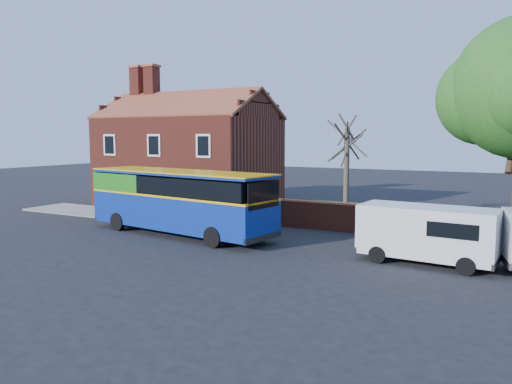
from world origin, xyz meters
The scene contains 9 objects.
ground centered at (0.00, 0.00, 0.00)m, with size 120.00×120.00×0.00m, color black.
pavement centered at (-7.00, 5.75, 0.06)m, with size 18.00×3.50×0.12m, color gray.
kerb centered at (-7.00, 4.00, 0.07)m, with size 18.00×0.15×0.14m, color slate.
grass_strip centered at (13.00, 13.00, 0.02)m, with size 26.00×12.00×0.04m, color #426B28.
shop_building centered at (-7.02, 11.50, 3.41)m, with size 12.30×8.13×10.50m.
boundary_wall centered at (13.00, 7.00, 0.81)m, with size 22.00×0.38×1.60m.
bus centered at (-1.34, 2.26, 1.92)m, with size 11.47×4.58×3.40m.
van_near centered at (11.67, 1.99, 1.32)m, with size 5.53×2.58×2.36m.
bare_tree centered at (5.59, 10.12, 3.19)m, with size 2.33×2.78×6.21m.
Camera 1 is at (14.91, -19.00, 5.20)m, focal length 35.00 mm.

